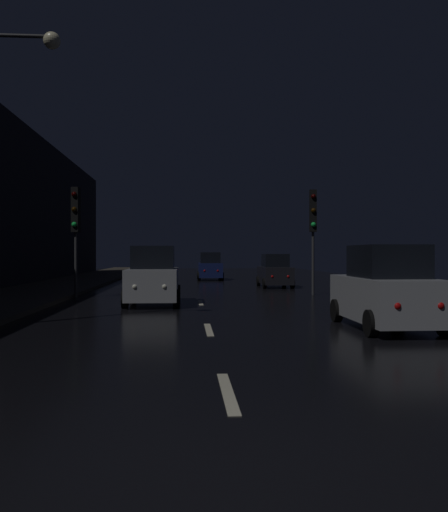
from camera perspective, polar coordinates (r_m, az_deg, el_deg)
The scene contains 10 objects.
ground at distance 28.86m, azimuth -2.87°, elevation -3.48°, with size 27.40×84.00×0.02m, color black.
sidewalk_left at distance 29.67m, azimuth -17.53°, elevation -3.22°, with size 4.40×84.00×0.15m, color #38332B.
lane_centerline at distance 13.94m, azimuth -1.68°, elevation -7.38°, with size 0.16×15.68×0.01m.
traffic_light_far_right at distance 25.25m, azimuth 9.22°, elevation 3.83°, with size 0.34×0.47×4.75m.
traffic_light_far_left at distance 24.07m, azimuth -15.13°, elevation 3.84°, with size 0.36×0.48×4.67m.
streetlamp_overhead at distance 15.42m, azimuth -20.94°, elevation 11.92°, with size 1.70×0.44×7.57m.
car_approaching_headlights at distance 20.40m, azimuth -7.34°, elevation -2.23°, with size 1.96×4.24×2.14m.
car_distant_taillights at distance 39.32m, azimuth -1.47°, elevation -1.17°, with size 1.80×3.89×1.96m.
car_parked_right_near at distance 14.23m, azimuth 16.43°, elevation -3.43°, with size 1.89×4.10×2.07m.
car_parked_right_far at distance 30.77m, azimuth 5.29°, elevation -1.66°, with size 1.69×3.67×1.85m.
Camera 1 is at (-0.55, -4.29, 1.85)m, focal length 38.58 mm.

